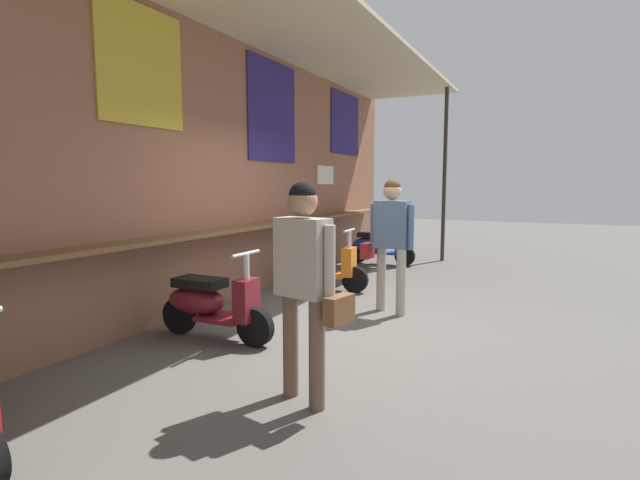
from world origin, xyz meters
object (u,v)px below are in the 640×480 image
(scooter_orange, at_px, (320,265))
(shopper_browsing, at_px, (390,232))
(shopper_with_handbag, at_px, (305,271))
(scooter_blue, at_px, (377,245))
(scooter_maroon, at_px, (209,303))

(scooter_orange, xyz_separation_m, shopper_browsing, (-0.82, -1.40, 0.66))
(shopper_browsing, bearing_deg, shopper_with_handbag, 8.36)
(shopper_with_handbag, bearing_deg, scooter_blue, 26.20)
(scooter_maroon, distance_m, shopper_with_handbag, 1.97)
(scooter_orange, height_order, shopper_with_handbag, shopper_with_handbag)
(scooter_maroon, height_order, shopper_browsing, shopper_browsing)
(scooter_blue, distance_m, shopper_with_handbag, 6.48)
(scooter_orange, relative_size, shopper_with_handbag, 0.84)
(scooter_orange, bearing_deg, shopper_browsing, -34.63)
(shopper_with_handbag, bearing_deg, scooter_orange, 36.14)
(scooter_maroon, bearing_deg, scooter_blue, 89.83)
(shopper_with_handbag, distance_m, shopper_browsing, 2.76)
(scooter_orange, height_order, shopper_browsing, shopper_browsing)
(scooter_blue, height_order, shopper_with_handbag, shopper_with_handbag)
(scooter_blue, bearing_deg, shopper_with_handbag, -78.52)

